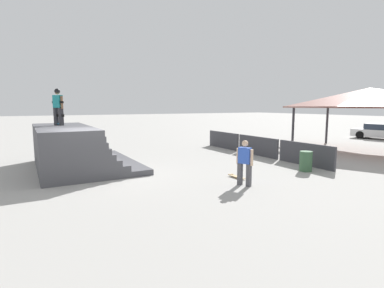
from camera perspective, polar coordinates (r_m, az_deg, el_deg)
name	(u,v)px	position (r m, az deg, el deg)	size (l,w,h in m)	color
ground_plane	(94,178)	(12.18, -18.19, -6.13)	(160.00, 160.00, 0.00)	#A3A09B
quarter_pipe_ramp	(72,150)	(14.12, -21.86, -1.04)	(5.88, 4.04, 1.87)	#4C4C51
skater_on_deck	(58,104)	(14.75, -24.18, 6.91)	(0.67, 0.50, 1.64)	#2D2D33
skateboard_on_deck	(59,124)	(15.18, -23.97, 3.57)	(0.81, 0.39, 0.09)	silver
bystander_walking	(245,161)	(10.45, 10.00, -3.14)	(0.63, 0.35, 1.58)	#4C4C51
skateboard_on_ground	(236,176)	(11.67, 8.43, -6.13)	(0.82, 0.24, 0.09)	silver
barrier_fence	(257,146)	(17.05, 12.36, -0.36)	(9.63, 0.12, 1.05)	#3D3D42
pavilion_shelter	(369,98)	(20.41, 30.60, 7.52)	(9.28, 4.13, 3.79)	#2D2D33
trash_bin	(306,161)	(13.53, 20.86, -3.09)	(0.52, 0.52, 0.85)	#385B3D
parked_car_white	(380,132)	(29.10, 32.20, 1.96)	(4.31, 2.40, 1.27)	silver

